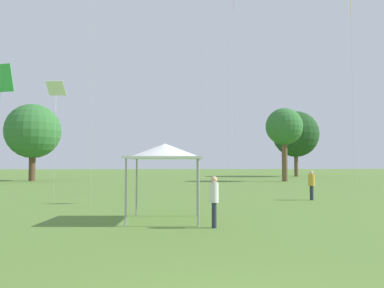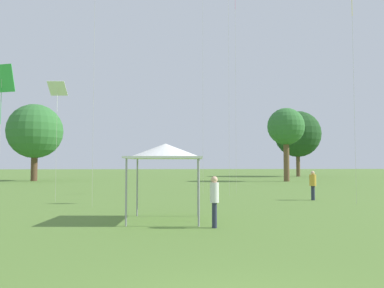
% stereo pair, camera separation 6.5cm
% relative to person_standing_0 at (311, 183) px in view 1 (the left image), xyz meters
% --- Properties ---
extents(person_standing_0, '(0.56, 0.56, 1.76)m').
position_rel_person_standing_0_xyz_m(person_standing_0, '(0.00, 0.00, 0.00)').
color(person_standing_0, '#282D42').
rests_on(person_standing_0, ground).
extents(person_standing_1, '(0.44, 0.44, 1.77)m').
position_rel_person_standing_0_xyz_m(person_standing_1, '(-7.28, -9.28, 0.04)').
color(person_standing_1, '#282D42').
rests_on(person_standing_1, ground).
extents(canopy_tent, '(3.07, 3.07, 2.99)m').
position_rel_person_standing_0_xyz_m(canopy_tent, '(-8.96, -7.55, 1.63)').
color(canopy_tent, white).
rests_on(canopy_tent, ground).
extents(kite_1, '(1.30, 0.71, 6.72)m').
position_rel_person_standing_0_xyz_m(kite_1, '(-16.46, -4.56, 4.97)').
color(kite_1, green).
rests_on(kite_1, ground).
extents(kite_5, '(1.07, 0.82, 6.96)m').
position_rel_person_standing_0_xyz_m(kite_5, '(-15.24, 0.02, 5.42)').
color(kite_5, white).
rests_on(kite_5, ground).
extents(distant_tree_0, '(4.65, 4.65, 9.23)m').
position_rel_person_standing_0_xyz_m(distant_tree_0, '(6.32, 23.71, 5.75)').
color(distant_tree_0, brown).
rests_on(distant_tree_0, ground).
extents(distant_tree_1, '(7.97, 7.97, 11.36)m').
position_rel_person_standing_0_xyz_m(distant_tree_1, '(14.22, 41.14, 6.31)').
color(distant_tree_1, brown).
rests_on(distant_tree_1, ground).
extents(distant_tree_2, '(6.97, 6.97, 9.88)m').
position_rel_person_standing_0_xyz_m(distant_tree_2, '(-25.59, 27.22, 5.32)').
color(distant_tree_2, brown).
rests_on(distant_tree_2, ground).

